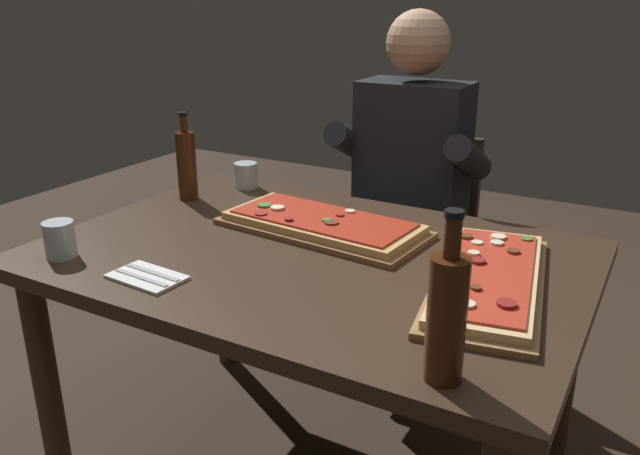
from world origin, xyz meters
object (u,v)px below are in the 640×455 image
object	(u,v)px
dining_table	(311,284)
wine_bottle_dark	(187,165)
pizza_rectangular_left	(489,279)
tumbler_far_side	(246,175)
pizza_rectangular_front	(322,224)
seated_diner	(407,181)
diner_chair	(415,237)
tumbler_near_camera	(60,242)
oil_bottle_amber	(447,315)

from	to	relation	value
dining_table	wine_bottle_dark	world-z (taller)	wine_bottle_dark
pizza_rectangular_left	wine_bottle_dark	size ratio (longest dim) A/B	2.23
tumbler_far_side	pizza_rectangular_left	bearing A→B (deg)	-21.60
dining_table	wine_bottle_dark	xyz separation A→B (m)	(-0.58, 0.19, 0.21)
pizza_rectangular_front	tumbler_far_side	world-z (taller)	tumbler_far_side
pizza_rectangular_left	seated_diner	xyz separation A→B (m)	(-0.50, 0.72, -0.02)
dining_table	diner_chair	distance (m)	0.87
tumbler_far_side	tumbler_near_camera	bearing A→B (deg)	-93.54
tumbler_near_camera	seated_diner	distance (m)	1.20
dining_table	pizza_rectangular_front	bearing A→B (deg)	108.28
pizza_rectangular_front	oil_bottle_amber	size ratio (longest dim) A/B	1.96
tumbler_near_camera	tumbler_far_side	xyz separation A→B (m)	(0.05, 0.74, 0.00)
dining_table	wine_bottle_dark	distance (m)	0.65
pizza_rectangular_front	diner_chair	xyz separation A→B (m)	(0.02, 0.71, -0.27)
dining_table	pizza_rectangular_front	world-z (taller)	pizza_rectangular_front
dining_table	oil_bottle_amber	size ratio (longest dim) A/B	4.47
tumbler_far_side	wine_bottle_dark	bearing A→B (deg)	-113.40
pizza_rectangular_left	tumbler_far_side	size ratio (longest dim) A/B	7.31
pizza_rectangular_left	tumbler_near_camera	size ratio (longest dim) A/B	6.71
pizza_rectangular_left	tumbler_near_camera	xyz separation A→B (m)	(-1.00, -0.36, 0.02)
seated_diner	pizza_rectangular_left	bearing A→B (deg)	-55.37
oil_bottle_amber	dining_table	bearing A→B (deg)	141.64
pizza_rectangular_front	seated_diner	world-z (taller)	seated_diner
dining_table	pizza_rectangular_front	distance (m)	0.19
tumbler_near_camera	diner_chair	distance (m)	1.34
tumbler_near_camera	tumbler_far_side	size ratio (longest dim) A/B	1.09
tumbler_far_side	diner_chair	size ratio (longest dim) A/B	0.10
pizza_rectangular_left	diner_chair	xyz separation A→B (m)	(-0.50, 0.84, -0.27)
dining_table	tumbler_far_side	bearing A→B (deg)	141.22
pizza_rectangular_left	wine_bottle_dark	distance (m)	1.07
tumbler_near_camera	tumbler_far_side	bearing A→B (deg)	86.46
oil_bottle_amber	tumbler_near_camera	size ratio (longest dim) A/B	3.30
tumbler_near_camera	tumbler_far_side	distance (m)	0.75
dining_table	pizza_rectangular_front	size ratio (longest dim) A/B	2.27
tumbler_far_side	seated_diner	distance (m)	0.57
dining_table	pizza_rectangular_front	xyz separation A→B (m)	(-0.05, 0.15, 0.12)
diner_chair	wine_bottle_dark	bearing A→B (deg)	-129.66
tumbler_near_camera	seated_diner	bearing A→B (deg)	64.94
tumbler_far_side	pizza_rectangular_front	bearing A→B (deg)	-29.15
tumbler_near_camera	pizza_rectangular_front	bearing A→B (deg)	45.51
dining_table	diner_chair	world-z (taller)	diner_chair
pizza_rectangular_front	seated_diner	distance (m)	0.59
wine_bottle_dark	seated_diner	bearing A→B (deg)	44.63
wine_bottle_dark	oil_bottle_amber	world-z (taller)	oil_bottle_amber
diner_chair	seated_diner	xyz separation A→B (m)	(-0.00, -0.12, 0.26)
pizza_rectangular_left	tumbler_near_camera	world-z (taller)	tumbler_near_camera
wine_bottle_dark	tumbler_far_side	size ratio (longest dim) A/B	3.28
wine_bottle_dark	seated_diner	size ratio (longest dim) A/B	0.21
diner_chair	seated_diner	size ratio (longest dim) A/B	0.65
wine_bottle_dark	pizza_rectangular_front	bearing A→B (deg)	-4.99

